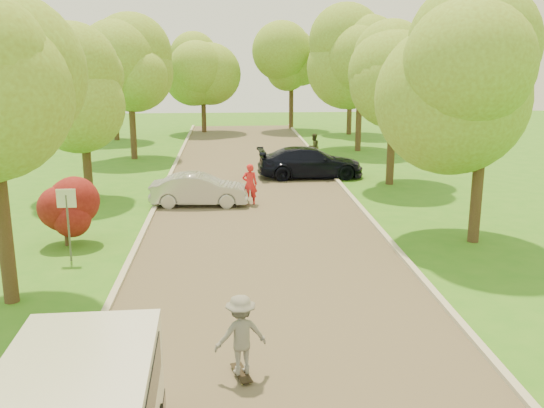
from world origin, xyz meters
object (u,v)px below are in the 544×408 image
object	(u,v)px
dark_sedan	(310,162)
person_olive	(314,147)
longboard	(241,373)
skateboarder	(241,335)
person_striped	(250,184)
street_sign	(67,210)
silver_sedan	(200,190)

from	to	relation	value
dark_sedan	person_olive	size ratio (longest dim) A/B	3.43
person_olive	longboard	bearing A→B (deg)	45.47
skateboarder	person_olive	size ratio (longest dim) A/B	1.02
person_striped	person_olive	size ratio (longest dim) A/B	1.10
street_sign	dark_sedan	xyz separation A→B (m)	(8.68, 11.82, -0.81)
street_sign	dark_sedan	size ratio (longest dim) A/B	0.42
skateboarder	person_olive	distance (m)	24.33
street_sign	longboard	bearing A→B (deg)	-55.15
skateboarder	person_striped	world-z (taller)	person_striped
longboard	skateboarder	size ratio (longest dim) A/B	0.53
dark_sedan	skateboarder	distance (m)	19.21
silver_sedan	person_olive	bearing A→B (deg)	-27.89
silver_sedan	person_olive	size ratio (longest dim) A/B	2.59
dark_sedan	person_olive	distance (m)	5.13
person_olive	skateboarder	bearing A→B (deg)	45.47
person_striped	person_olive	distance (m)	11.13
dark_sedan	person_olive	bearing A→B (deg)	-11.27
silver_sedan	skateboarder	xyz separation A→B (m)	(1.38, -13.51, 0.23)
longboard	dark_sedan	bearing A→B (deg)	-116.99
silver_sedan	person_striped	world-z (taller)	person_striped
street_sign	person_striped	size ratio (longest dim) A/B	1.30
street_sign	person_striped	distance (m)	8.57
skateboarder	person_striped	size ratio (longest dim) A/B	0.93
silver_sedan	longboard	xyz separation A→B (m)	(1.38, -13.51, -0.56)
silver_sedan	person_olive	xyz separation A→B (m)	(6.06, 10.36, 0.11)
street_sign	skateboarder	world-z (taller)	street_sign
person_striped	person_olive	xyz separation A→B (m)	(4.04, 10.37, -0.08)
dark_sedan	skateboarder	xyz separation A→B (m)	(-3.81, -18.82, 0.12)
longboard	person_olive	bearing A→B (deg)	-116.66
street_sign	longboard	xyz separation A→B (m)	(4.88, -7.00, -1.48)
dark_sedan	person_striped	world-z (taller)	person_striped
street_sign	dark_sedan	bearing A→B (deg)	53.70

